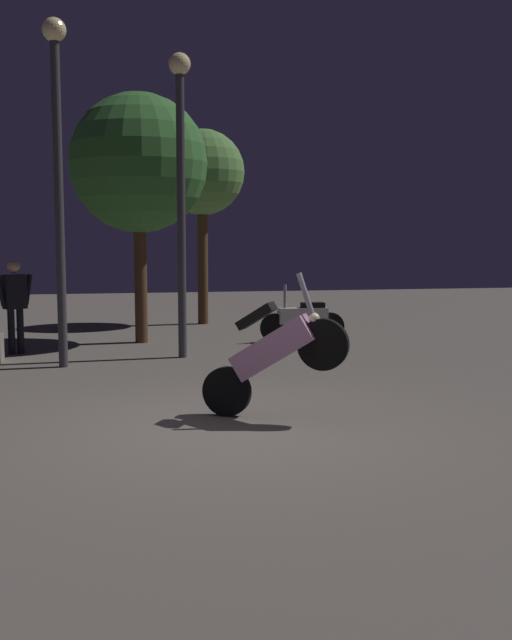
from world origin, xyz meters
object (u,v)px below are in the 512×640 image
(motorcycle_pink_foreground, at_px, (273,353))
(motorcycle_white_parked_left, at_px, (303,319))
(person_rider_beside, at_px, (15,299))
(streetlamp_near, at_px, (181,167))
(streetlamp_far, at_px, (57,150))

(motorcycle_pink_foreground, height_order, motorcycle_white_parked_left, motorcycle_pink_foreground)
(motorcycle_white_parked_left, xyz_separation_m, person_rider_beside, (-5.26, -0.50, 0.52))
(streetlamp_near, xyz_separation_m, streetlamp_far, (-1.91, -0.58, 0.15))
(motorcycle_pink_foreground, height_order, streetlamp_far, streetlamp_far)
(motorcycle_pink_foreground, relative_size, motorcycle_white_parked_left, 0.98)
(person_rider_beside, bearing_deg, motorcycle_white_parked_left, 66.66)
(streetlamp_near, bearing_deg, streetlamp_far, -163.26)
(motorcycle_white_parked_left, xyz_separation_m, streetlamp_far, (-4.38, -2.02, 2.88))
(person_rider_beside, distance_m, streetlamp_near, 3.68)
(motorcycle_white_parked_left, distance_m, person_rider_beside, 5.31)
(motorcycle_white_parked_left, distance_m, streetlamp_far, 5.62)
(streetlamp_near, relative_size, streetlamp_far, 0.95)
(motorcycle_pink_foreground, distance_m, motorcycle_white_parked_left, 6.28)
(person_rider_beside, height_order, streetlamp_near, streetlamp_near)
(person_rider_beside, relative_size, streetlamp_far, 0.31)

